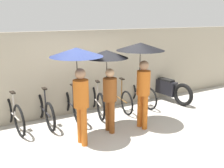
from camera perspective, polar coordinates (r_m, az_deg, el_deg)
ground_plane at (r=5.71m, az=-0.19°, el=-12.50°), size 30.00×30.00×0.00m
back_wall at (r=6.99m, az=-7.69°, el=2.62°), size 12.67×0.12×2.30m
parked_bicycle_0 at (r=6.50m, az=-21.72°, el=-6.28°), size 0.45×1.72×1.11m
parked_bicycle_1 at (r=6.55m, az=-15.26°, el=-5.72°), size 0.44×1.69×1.00m
parked_bicycle_2 at (r=6.78m, az=-9.34°, el=-4.55°), size 0.44×1.82×1.08m
parked_bicycle_3 at (r=7.02m, az=-3.62°, el=-3.72°), size 0.50×1.70×0.99m
parked_bicycle_4 at (r=7.34m, az=1.56°, el=-2.98°), size 0.44×1.70×0.99m
parked_bicycle_5 at (r=7.74m, az=6.16°, el=-2.15°), size 0.44×1.68×1.01m
pedestrian_leading at (r=5.08m, az=-7.79°, el=3.67°), size 1.08×1.08×2.06m
pedestrian_center at (r=5.65m, az=-0.97°, el=3.59°), size 0.99×0.99×1.93m
pedestrian_trailing at (r=5.88m, az=6.71°, el=5.56°), size 1.13×1.13×2.07m
motorcycle at (r=8.29m, az=12.16°, el=-0.96°), size 0.62×2.07×0.92m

